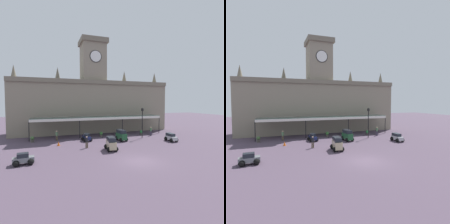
{
  "view_description": "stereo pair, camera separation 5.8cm",
  "coord_description": "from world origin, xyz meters",
  "views": [
    {
      "loc": [
        -9.5,
        -17.47,
        6.46
      ],
      "look_at": [
        0.0,
        9.24,
        4.86
      ],
      "focal_mm": 29.48,
      "sensor_mm": 36.0,
      "label": 1
    },
    {
      "loc": [
        -9.44,
        -17.49,
        6.46
      ],
      "look_at": [
        0.0,
        9.24,
        4.86
      ],
      "focal_mm": 29.48,
      "sensor_mm": 36.0,
      "label": 2
    }
  ],
  "objects": [
    {
      "name": "car_green_van",
      "position": [
        2.06,
        10.44,
        0.81
      ],
      "size": [
        1.73,
        2.47,
        1.77
      ],
      "color": "#1E512D",
      "rests_on": "ground"
    },
    {
      "name": "ground_plane",
      "position": [
        0.0,
        0.0,
        0.0
      ],
      "size": [
        140.0,
        140.0,
        0.0
      ],
      "primitive_type": "plane",
      "color": "#4D3E4F"
    },
    {
      "name": "pedestrian_crossing_forecourt",
      "position": [
        -4.35,
        7.48,
        0.91
      ],
      "size": [
        0.38,
        0.34,
        1.67
      ],
      "color": "brown",
      "rests_on": "ground"
    },
    {
      "name": "entrance_canopy",
      "position": [
        -0.0,
        16.06,
        3.49
      ],
      "size": [
        24.72,
        3.26,
        3.62
      ],
      "color": "#38564C",
      "rests_on": "ground"
    },
    {
      "name": "pedestrian_near_entrance",
      "position": [
        -8.04,
        13.99,
        0.91
      ],
      "size": [
        0.34,
        0.35,
        1.67
      ],
      "color": "brown",
      "rests_on": "ground"
    },
    {
      "name": "planter_forecourt_centre",
      "position": [
        -11.76,
        13.85,
        0.49
      ],
      "size": [
        0.6,
        0.6,
        0.96
      ],
      "color": "#47423D",
      "rests_on": "ground"
    },
    {
      "name": "car_navy_sedan",
      "position": [
        -3.41,
        12.06,
        0.5
      ],
      "size": [
        1.63,
        2.12,
        1.19
      ],
      "color": "#19214C",
      "rests_on": "ground"
    },
    {
      "name": "victorian_lamppost",
      "position": [
        6.39,
        11.21,
        3.31
      ],
      "size": [
        0.3,
        0.3,
        5.39
      ],
      "color": "black",
      "rests_on": "ground"
    },
    {
      "name": "planter_by_canopy",
      "position": [
        -0.22,
        14.53,
        0.49
      ],
      "size": [
        0.6,
        0.6,
        0.96
      ],
      "color": "#47423D",
      "rests_on": "ground"
    },
    {
      "name": "car_beige_van",
      "position": [
        -1.52,
        5.34,
        0.81
      ],
      "size": [
        1.76,
        2.49,
        1.77
      ],
      "color": "tan",
      "rests_on": "ground"
    },
    {
      "name": "car_grey_sedan",
      "position": [
        -11.86,
        3.04,
        0.5
      ],
      "size": [
        2.12,
        1.64,
        1.19
      ],
      "color": "slate",
      "rests_on": "ground"
    },
    {
      "name": "pedestrian_beside_cars",
      "position": [
        9.13,
        12.8,
        0.91
      ],
      "size": [
        0.38,
        0.34,
        1.67
      ],
      "color": "#3F384C",
      "rests_on": "ground"
    },
    {
      "name": "station_building",
      "position": [
        0.0,
        21.47,
        6.32
      ],
      "size": [
        32.5,
        6.39,
        19.53
      ],
      "color": "gray",
      "rests_on": "ground"
    },
    {
      "name": "planter_near_kerb",
      "position": [
        7.61,
        13.74,
        0.49
      ],
      "size": [
        0.6,
        0.6,
        0.96
      ],
      "color": "#47423D",
      "rests_on": "ground"
    },
    {
      "name": "traffic_cone",
      "position": [
        -7.97,
        10.23,
        0.3
      ],
      "size": [
        0.4,
        0.4,
        0.61
      ],
      "primitive_type": "cone",
      "color": "orange",
      "rests_on": "ground"
    },
    {
      "name": "car_silver_estate",
      "position": [
        9.57,
        7.33,
        0.56
      ],
      "size": [
        1.62,
        2.29,
        1.27
      ],
      "color": "#B2B5BA",
      "rests_on": "ground"
    }
  ]
}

